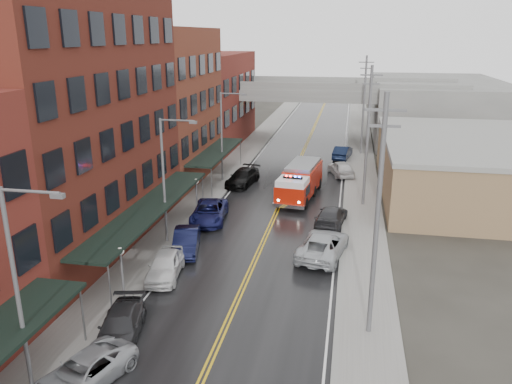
{
  "coord_description": "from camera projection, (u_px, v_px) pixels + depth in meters",
  "views": [
    {
      "loc": [
        5.72,
        -7.43,
        14.34
      ],
      "look_at": [
        -0.99,
        27.78,
        3.0
      ],
      "focal_mm": 35.0,
      "sensor_mm": 36.0,
      "label": 1
    }
  ],
  "objects": [
    {
      "name": "road",
      "position": [
        273.0,
        220.0,
        40.4
      ],
      "size": [
        11.0,
        160.0,
        0.02
      ],
      "primitive_type": "cube",
      "color": "black",
      "rests_on": "ground"
    },
    {
      "name": "sidewalk_left",
      "position": [
        187.0,
        213.0,
        41.68
      ],
      "size": [
        3.0,
        160.0,
        0.15
      ],
      "primitive_type": "cube",
      "color": "slate",
      "rests_on": "ground"
    },
    {
      "name": "sidewalk_right",
      "position": [
        365.0,
        225.0,
        39.07
      ],
      "size": [
        3.0,
        160.0,
        0.15
      ],
      "primitive_type": "cube",
      "color": "slate",
      "rests_on": "ground"
    },
    {
      "name": "curb_left",
      "position": [
        206.0,
        214.0,
        41.38
      ],
      "size": [
        0.3,
        160.0,
        0.15
      ],
      "primitive_type": "cube",
      "color": "gray",
      "rests_on": "ground"
    },
    {
      "name": "curb_right",
      "position": [
        344.0,
        224.0,
        39.37
      ],
      "size": [
        0.3,
        160.0,
        0.15
      ],
      "primitive_type": "cube",
      "color": "gray",
      "rests_on": "ground"
    },
    {
      "name": "brick_building_b",
      "position": [
        63.0,
        118.0,
        33.5
      ],
      "size": [
        9.0,
        20.0,
        18.0
      ],
      "primitive_type": "cube",
      "color": "#4C1714",
      "rests_on": "ground"
    },
    {
      "name": "brick_building_c",
      "position": [
        160.0,
        105.0,
        50.34
      ],
      "size": [
        9.0,
        15.0,
        15.0
      ],
      "primitive_type": "cube",
      "color": "brown",
      "rests_on": "ground"
    },
    {
      "name": "brick_building_far",
      "position": [
        208.0,
        99.0,
        67.18
      ],
      "size": [
        9.0,
        20.0,
        12.0
      ],
      "primitive_type": "cube",
      "color": "maroon",
      "rests_on": "ground"
    },
    {
      "name": "tan_building",
      "position": [
        461.0,
        168.0,
        46.16
      ],
      "size": [
        14.0,
        22.0,
        5.0
      ],
      "primitive_type": "cube",
      "color": "#836446",
      "rests_on": "ground"
    },
    {
      "name": "right_far_block",
      "position": [
        436.0,
        108.0,
        73.45
      ],
      "size": [
        18.0,
        30.0,
        8.0
      ],
      "primitive_type": "cube",
      "color": "slate",
      "rests_on": "ground"
    },
    {
      "name": "awning_1",
      "position": [
        150.0,
        207.0,
        34.28
      ],
      "size": [
        2.6,
        18.0,
        3.09
      ],
      "color": "black",
      "rests_on": "ground"
    },
    {
      "name": "awning_2",
      "position": [
        217.0,
        152.0,
        50.67
      ],
      "size": [
        2.6,
        13.0,
        3.09
      ],
      "color": "black",
      "rests_on": "ground"
    },
    {
      "name": "globe_lamp_1",
      "position": [
        121.0,
        261.0,
        27.73
      ],
      "size": [
        0.44,
        0.44,
        3.12
      ],
      "color": "#59595B",
      "rests_on": "ground"
    },
    {
      "name": "globe_lamp_2",
      "position": [
        196.0,
        188.0,
        40.84
      ],
      "size": [
        0.44,
        0.44,
        3.12
      ],
      "color": "#59595B",
      "rests_on": "ground"
    },
    {
      "name": "street_lamp_0",
      "position": [
        21.0,
        281.0,
        19.4
      ],
      "size": [
        2.64,
        0.22,
        9.0
      ],
      "color": "#59595B",
      "rests_on": "ground"
    },
    {
      "name": "street_lamp_1",
      "position": [
        167.0,
        174.0,
        34.38
      ],
      "size": [
        2.64,
        0.22,
        9.0
      ],
      "color": "#59595B",
      "rests_on": "ground"
    },
    {
      "name": "street_lamp_2",
      "position": [
        224.0,
        131.0,
        49.37
      ],
      "size": [
        2.64,
        0.22,
        9.0
      ],
      "color": "#59595B",
      "rests_on": "ground"
    },
    {
      "name": "utility_pole_0",
      "position": [
        377.0,
        216.0,
        23.16
      ],
      "size": [
        1.8,
        0.24,
        12.0
      ],
      "color": "#59595B",
      "rests_on": "ground"
    },
    {
      "name": "utility_pole_1",
      "position": [
        368.0,
        135.0,
        41.9
      ],
      "size": [
        1.8,
        0.24,
        12.0
      ],
      "color": "#59595B",
      "rests_on": "ground"
    },
    {
      "name": "utility_pole_2",
      "position": [
        364.0,
        104.0,
        60.63
      ],
      "size": [
        1.8,
        0.24,
        12.0
      ],
      "color": "#59595B",
      "rests_on": "ground"
    },
    {
      "name": "overpass",
      "position": [
        309.0,
        98.0,
        68.56
      ],
      "size": [
        40.0,
        10.0,
        7.5
      ],
      "color": "slate",
      "rests_on": "ground"
    },
    {
      "name": "fire_truck",
      "position": [
        300.0,
        181.0,
        45.32
      ],
      "size": [
        4.11,
        8.54,
        3.02
      ],
      "rotation": [
        0.0,
        0.0,
        -0.12
      ],
      "color": "#AA1807",
      "rests_on": "ground"
    },
    {
      "name": "parked_car_left_2",
      "position": [
        84.0,
        372.0,
        21.11
      ],
      "size": [
        3.67,
        5.32,
        1.35
      ],
      "primitive_type": "imported",
      "rotation": [
        0.0,
        0.0,
        -0.32
      ],
      "color": "gray",
      "rests_on": "ground"
    },
    {
      "name": "parked_car_left_3",
      "position": [
        121.0,
        326.0,
        24.45
      ],
      "size": [
        2.94,
        5.08,
        1.39
      ],
      "primitive_type": "imported",
      "rotation": [
        0.0,
        0.0,
        0.22
      ],
      "color": "#242427",
      "rests_on": "ground"
    },
    {
      "name": "parked_car_left_4",
      "position": [
        165.0,
        265.0,
        30.7
      ],
      "size": [
        2.46,
        4.8,
        1.56
      ],
      "primitive_type": "imported",
      "rotation": [
        0.0,
        0.0,
        0.14
      ],
      "color": "silver",
      "rests_on": "ground"
    },
    {
      "name": "parked_car_left_5",
      "position": [
        186.0,
        241.0,
        34.3
      ],
      "size": [
        2.63,
        4.93,
        1.54
      ],
      "primitive_type": "imported",
      "rotation": [
        0.0,
        0.0,
        0.22
      ],
      "color": "black",
      "rests_on": "ground"
    },
    {
      "name": "parked_car_left_6",
      "position": [
        209.0,
        212.0,
        39.93
      ],
      "size": [
        3.25,
        5.87,
        1.55
      ],
      "primitive_type": "imported",
      "rotation": [
        0.0,
        0.0,
        0.13
      ],
      "color": "#121546",
      "rests_on": "ground"
    },
    {
      "name": "parked_car_left_7",
      "position": [
        243.0,
        177.0,
        49.58
      ],
      "size": [
        3.02,
        5.66,
        1.56
      ],
      "primitive_type": "imported",
      "rotation": [
        0.0,
        0.0,
        -0.16
      ],
      "color": "black",
      "rests_on": "ground"
    },
    {
      "name": "parked_car_right_0",
      "position": [
        323.0,
        245.0,
        33.57
      ],
      "size": [
        3.74,
        6.29,
        1.64
      ],
      "primitive_type": "imported",
      "rotation": [
        0.0,
        0.0,
        2.96
      ],
      "color": "#AAAFB3",
      "rests_on": "ground"
    },
    {
      "name": "parked_car_right_1",
      "position": [
        331.0,
        216.0,
        39.16
      ],
      "size": [
        2.69,
        5.24,
        1.45
      ],
      "primitive_type": "imported",
      "rotation": [
        0.0,
        0.0,
        3.01
      ],
      "color": "#2A2A2D",
      "rests_on": "ground"
    },
    {
      "name": "parked_car_right_2",
      "position": [
        341.0,
        168.0,
        52.83
      ],
      "size": [
        3.31,
        5.08,
        1.61
      ],
      "primitive_type": "imported",
      "rotation": [
        0.0,
        0.0,
        3.47
      ],
      "color": "silver",
      "rests_on": "ground"
    },
    {
      "name": "parked_car_right_3",
      "position": [
        343.0,
        152.0,
        60.06
      ],
      "size": [
        2.42,
        5.03,
        1.59
      ],
      "primitive_type": "imported",
      "rotation": [
        0.0,
        0.0,
        2.98
      ],
      "color": "black",
      "rests_on": "ground"
    }
  ]
}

